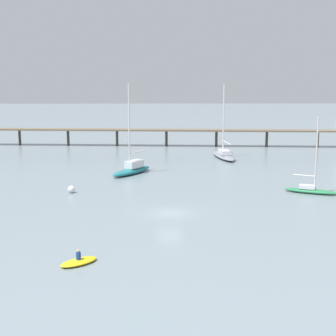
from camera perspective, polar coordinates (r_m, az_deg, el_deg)
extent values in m
plane|color=gray|center=(50.66, 0.19, -5.19)|extent=(400.00, 400.00, 0.00)
cube|color=brown|center=(97.88, -0.18, 4.36)|extent=(80.22, 7.39, 0.30)
cylinder|color=#38332D|center=(103.84, -16.59, 3.35)|extent=(0.50, 0.50, 3.04)
cylinder|color=#38332D|center=(101.01, -11.34, 3.39)|extent=(0.50, 0.50, 3.04)
cylinder|color=#38332D|center=(99.07, -5.84, 3.40)|extent=(0.50, 0.50, 3.04)
cylinder|color=#38332D|center=(98.07, -0.18, 3.39)|extent=(0.50, 0.50, 3.04)
cylinder|color=#38332D|center=(98.04, 5.55, 3.34)|extent=(0.50, 0.50, 3.04)
cylinder|color=#38332D|center=(98.98, 11.22, 3.25)|extent=(0.50, 0.50, 3.04)
cylinder|color=#38332D|center=(100.86, 16.73, 3.14)|extent=(0.50, 0.50, 3.04)
ellipsoid|color=#287F4C|center=(61.37, 16.09, -2.56)|extent=(6.39, 3.86, 0.53)
cube|color=silver|center=(61.32, 15.65, -2.07)|extent=(2.06, 1.64, 0.45)
cylinder|color=silver|center=(60.50, 16.61, 1.62)|extent=(0.20, 0.20, 8.57)
cylinder|color=silver|center=(61.11, 15.31, -0.84)|extent=(2.35, 1.15, 0.16)
ellipsoid|color=#1E727A|center=(70.65, -4.18, -0.35)|extent=(6.17, 7.80, 0.84)
cube|color=silver|center=(70.99, -3.87, 0.46)|extent=(2.72, 3.11, 1.00)
cylinder|color=silver|center=(69.42, -4.46, 4.75)|extent=(0.22, 0.22, 11.85)
cylinder|color=silver|center=(71.47, -3.42, 1.86)|extent=(2.40, 3.43, 0.17)
ellipsoid|color=gray|center=(84.66, 6.38, 1.40)|extent=(4.03, 10.25, 0.77)
cube|color=silver|center=(83.79, 6.54, 1.81)|extent=(2.19, 3.17, 0.71)
cylinder|color=silver|center=(84.39, 6.37, 5.56)|extent=(0.24, 0.24, 11.48)
cylinder|color=silver|center=(82.55, 6.76, 2.88)|extent=(0.92, 4.67, 0.19)
ellipsoid|color=yellow|center=(38.06, -10.18, -10.50)|extent=(3.14, 2.94, 0.35)
cylinder|color=navy|center=(37.90, -10.20, -9.87)|extent=(0.51, 0.51, 0.55)
sphere|color=tan|center=(37.77, -10.22, -9.31)|extent=(0.24, 0.24, 0.24)
sphere|color=silver|center=(60.28, -10.99, -2.40)|extent=(0.86, 0.86, 0.86)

